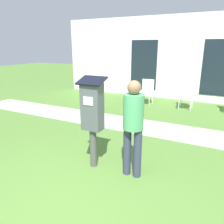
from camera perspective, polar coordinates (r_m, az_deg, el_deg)
The scene contains 7 objects.
ground_plane at distance 3.10m, azimuth -12.66°, elevation -25.23°, with size 40.00×40.00×0.00m, color #517A33.
sidewalk at distance 5.83m, azimuth 9.49°, elevation -4.00°, with size 12.00×1.10×0.02m.
building_facade at distance 9.07m, azimuth 17.24°, elevation 13.17°, with size 10.00×0.26×3.20m.
parking_meter at distance 3.65m, azimuth -5.17°, elevation 0.17°, with size 0.44×0.31×1.59m.
person_standing at distance 3.41m, azimuth 5.55°, elevation -2.65°, with size 0.32×0.32×1.58m.
outdoor_chair_left at distance 8.15m, azimuth 9.12°, elevation 5.79°, with size 0.44×0.44×0.90m.
outdoor_chair_middle at distance 7.85m, azimuth 19.00°, elevation 4.66°, with size 0.44×0.44×0.90m.
Camera 1 is at (1.56, -1.72, 2.06)m, focal length 35.00 mm.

